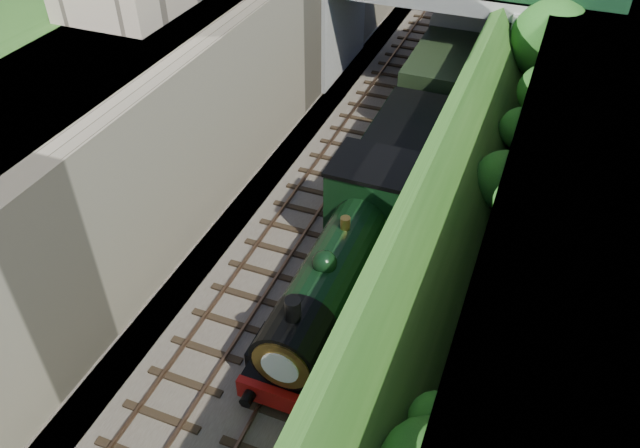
% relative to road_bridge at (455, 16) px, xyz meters
% --- Properties ---
extents(trackbed, '(10.00, 90.00, 0.20)m').
position_rel_road_bridge_xyz_m(trackbed, '(-0.94, -4.00, -3.98)').
color(trackbed, '#473F38').
rests_on(trackbed, ground).
extents(retaining_wall, '(1.00, 90.00, 7.00)m').
position_rel_road_bridge_xyz_m(retaining_wall, '(-6.44, -4.00, -0.58)').
color(retaining_wall, '#756B56').
rests_on(retaining_wall, ground).
extents(street_plateau_left, '(6.00, 90.00, 7.00)m').
position_rel_road_bridge_xyz_m(street_plateau_left, '(-9.94, -4.00, -0.58)').
color(street_plateau_left, '#262628').
rests_on(street_plateau_left, ground).
extents(street_plateau_right, '(8.00, 90.00, 6.25)m').
position_rel_road_bridge_xyz_m(street_plateau_right, '(8.56, -4.00, -0.95)').
color(street_plateau_right, '#262628').
rests_on(street_plateau_right, ground).
extents(embankment_slope, '(4.74, 90.00, 6.38)m').
position_rel_road_bridge_xyz_m(embankment_slope, '(4.07, -6.48, -1.30)').
color(embankment_slope, '#1E4714').
rests_on(embankment_slope, ground).
extents(track_left, '(2.50, 90.00, 0.20)m').
position_rel_road_bridge_xyz_m(track_left, '(-2.94, -4.00, -3.83)').
color(track_left, black).
rests_on(track_left, trackbed).
extents(track_right, '(2.50, 90.00, 0.20)m').
position_rel_road_bridge_xyz_m(track_right, '(0.26, -4.00, -3.83)').
color(track_right, black).
rests_on(track_right, trackbed).
extents(road_bridge, '(16.00, 6.40, 7.25)m').
position_rel_road_bridge_xyz_m(road_bridge, '(0.00, 0.00, 0.00)').
color(road_bridge, gray).
rests_on(road_bridge, ground).
extents(tree, '(3.60, 3.80, 6.60)m').
position_rel_road_bridge_xyz_m(tree, '(4.97, -3.03, 0.57)').
color(tree, black).
rests_on(tree, ground).
extents(locomotive, '(3.10, 10.22, 3.83)m').
position_rel_road_bridge_xyz_m(locomotive, '(0.26, -17.01, -2.18)').
color(locomotive, black).
rests_on(locomotive, trackbed).
extents(tender, '(2.70, 6.00, 3.05)m').
position_rel_road_bridge_xyz_m(tender, '(0.26, -9.65, -2.46)').
color(tender, black).
rests_on(tender, trackbed).
extents(coach_front, '(2.90, 18.00, 3.70)m').
position_rel_road_bridge_xyz_m(coach_front, '(0.26, 2.95, -2.03)').
color(coach_front, black).
rests_on(coach_front, trackbed).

